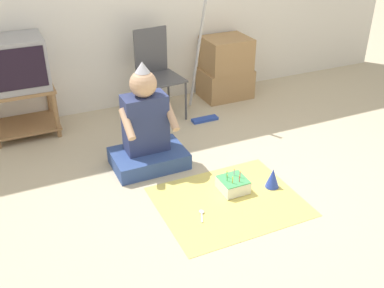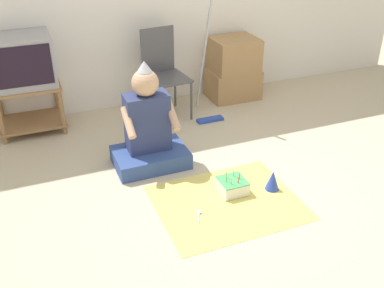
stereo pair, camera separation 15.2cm
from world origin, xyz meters
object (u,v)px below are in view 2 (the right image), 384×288
(person_seated, at_px, (148,132))
(dust_mop, at_px, (207,82))
(folding_chair, at_px, (162,68))
(birthday_cake, at_px, (232,186))
(party_hat_blue, at_px, (273,180))
(tv, at_px, (21,61))
(cardboard_box_stack, at_px, (233,69))

(person_seated, bearing_deg, dust_mop, 39.09)
(folding_chair, height_order, dust_mop, dust_mop)
(birthday_cake, xyz_separation_m, party_hat_blue, (0.31, -0.09, 0.03))
(dust_mop, relative_size, birthday_cake, 6.20)
(tv, relative_size, party_hat_blue, 3.50)
(party_hat_blue, bearing_deg, birthday_cake, 164.49)
(folding_chair, distance_m, cardboard_box_stack, 0.91)
(person_seated, distance_m, party_hat_blue, 1.12)
(cardboard_box_stack, distance_m, party_hat_blue, 1.91)
(dust_mop, bearing_deg, person_seated, -140.91)
(cardboard_box_stack, distance_m, dust_mop, 0.63)
(dust_mop, relative_size, person_seated, 1.40)
(dust_mop, xyz_separation_m, party_hat_blue, (-0.04, -1.43, -0.30))
(folding_chair, bearing_deg, party_hat_blue, -78.62)
(dust_mop, xyz_separation_m, birthday_cake, (-0.36, -1.35, -0.33))
(tv, height_order, party_hat_blue, tv)
(cardboard_box_stack, relative_size, person_seated, 0.75)
(folding_chair, height_order, birthday_cake, folding_chair)
(tv, xyz_separation_m, dust_mop, (1.73, -0.38, -0.33))
(cardboard_box_stack, relative_size, birthday_cake, 3.30)
(folding_chair, xyz_separation_m, person_seated, (-0.45, -0.94, -0.20))
(folding_chair, bearing_deg, dust_mop, -34.73)
(tv, height_order, cardboard_box_stack, tv)
(folding_chair, distance_m, birthday_cake, 1.67)
(tv, distance_m, folding_chair, 1.37)
(cardboard_box_stack, xyz_separation_m, dust_mop, (-0.50, -0.38, 0.05))
(dust_mop, distance_m, party_hat_blue, 1.47)
(dust_mop, bearing_deg, cardboard_box_stack, 37.28)
(person_seated, bearing_deg, folding_chair, 64.53)
(birthday_cake, bearing_deg, party_hat_blue, -15.51)
(tv, height_order, dust_mop, dust_mop)
(folding_chair, height_order, party_hat_blue, folding_chair)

